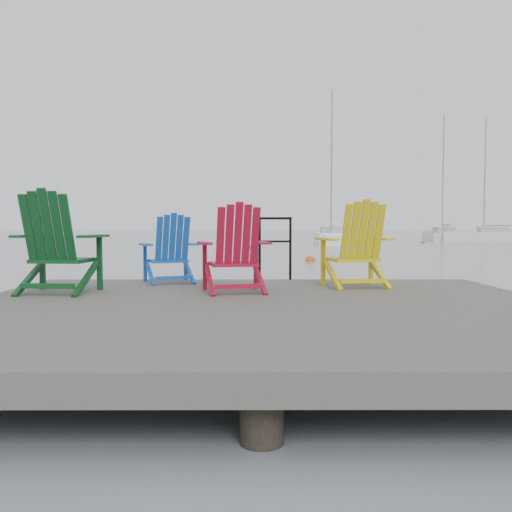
{
  "coord_description": "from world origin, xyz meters",
  "views": [
    {
      "loc": [
        -0.04,
        -5.29,
        1.26
      ],
      "look_at": [
        -0.02,
        2.28,
        0.85
      ],
      "focal_mm": 38.0,
      "sensor_mm": 36.0,
      "label": 1
    }
  ],
  "objects_px": {
    "chair_red": "(235,249)",
    "sailboat_far": "(489,237)",
    "chair_green": "(57,243)",
    "chair_yellow": "(357,245)",
    "sailboat_near": "(331,239)",
    "buoy_d": "(354,246)",
    "sailboat_mid": "(443,236)",
    "handrail": "(275,242)",
    "buoy_c": "(423,243)",
    "buoy_a": "(310,261)",
    "buoy_b": "(249,248)",
    "chair_blue": "(170,249)"
  },
  "relations": [
    {
      "from": "chair_red",
      "to": "sailboat_far",
      "type": "height_order",
      "value": "sailboat_far"
    },
    {
      "from": "chair_green",
      "to": "chair_red",
      "type": "bearing_deg",
      "value": 5.86
    },
    {
      "from": "chair_yellow",
      "to": "sailboat_near",
      "type": "bearing_deg",
      "value": 73.0
    },
    {
      "from": "buoy_d",
      "to": "chair_red",
      "type": "bearing_deg",
      "value": -103.0
    },
    {
      "from": "chair_green",
      "to": "buoy_d",
      "type": "bearing_deg",
      "value": 77.8
    },
    {
      "from": "sailboat_mid",
      "to": "handrail",
      "type": "bearing_deg",
      "value": -104.87
    },
    {
      "from": "chair_yellow",
      "to": "chair_green",
      "type": "bearing_deg",
      "value": -179.83
    },
    {
      "from": "chair_green",
      "to": "buoy_d",
      "type": "relative_size",
      "value": 3.41
    },
    {
      "from": "chair_green",
      "to": "buoy_c",
      "type": "xyz_separation_m",
      "value": [
        15.13,
        35.11,
        -1.07
      ]
    },
    {
      "from": "sailboat_near",
      "to": "buoy_d",
      "type": "relative_size",
      "value": 34.58
    },
    {
      "from": "sailboat_near",
      "to": "buoy_c",
      "type": "distance_m",
      "value": 7.52
    },
    {
      "from": "sailboat_far",
      "to": "buoy_a",
      "type": "distance_m",
      "value": 30.92
    },
    {
      "from": "handrail",
      "to": "buoy_c",
      "type": "bearing_deg",
      "value": 69.42
    },
    {
      "from": "sailboat_near",
      "to": "buoy_b",
      "type": "bearing_deg",
      "value": -122.24
    },
    {
      "from": "chair_green",
      "to": "chair_yellow",
      "type": "distance_m",
      "value": 3.58
    },
    {
      "from": "handrail",
      "to": "chair_green",
      "type": "distance_m",
      "value": 3.0
    },
    {
      "from": "chair_red",
      "to": "sailboat_mid",
      "type": "bearing_deg",
      "value": 56.41
    },
    {
      "from": "chair_green",
      "to": "sailboat_near",
      "type": "xyz_separation_m",
      "value": [
        7.85,
        33.28,
        -0.72
      ]
    },
    {
      "from": "sailboat_far",
      "to": "buoy_c",
      "type": "xyz_separation_m",
      "value": [
        -6.66,
        -3.84,
        -0.36
      ]
    },
    {
      "from": "handrail",
      "to": "chair_green",
      "type": "relative_size",
      "value": 0.79
    },
    {
      "from": "buoy_b",
      "to": "chair_green",
      "type": "bearing_deg",
      "value": -94.39
    },
    {
      "from": "sailboat_far",
      "to": "buoy_b",
      "type": "bearing_deg",
      "value": 132.06
    },
    {
      "from": "handrail",
      "to": "chair_yellow",
      "type": "distance_m",
      "value": 1.39
    },
    {
      "from": "chair_yellow",
      "to": "sailboat_mid",
      "type": "relative_size",
      "value": 0.09
    },
    {
      "from": "sailboat_far",
      "to": "sailboat_mid",
      "type": "bearing_deg",
      "value": 27.18
    },
    {
      "from": "sailboat_far",
      "to": "buoy_d",
      "type": "bearing_deg",
      "value": 133.8
    },
    {
      "from": "sailboat_mid",
      "to": "buoy_b",
      "type": "distance_m",
      "value": 26.21
    },
    {
      "from": "chair_yellow",
      "to": "buoy_d",
      "type": "bearing_deg",
      "value": 70.15
    },
    {
      "from": "chair_red",
      "to": "buoy_a",
      "type": "height_order",
      "value": "chair_red"
    },
    {
      "from": "chair_yellow",
      "to": "sailboat_mid",
      "type": "xyz_separation_m",
      "value": [
        16.32,
        43.73,
        -0.68
      ]
    },
    {
      "from": "sailboat_near",
      "to": "buoy_b",
      "type": "xyz_separation_m",
      "value": [
        -5.91,
        -8.08,
        -0.36
      ]
    },
    {
      "from": "sailboat_far",
      "to": "buoy_a",
      "type": "height_order",
      "value": "sailboat_far"
    },
    {
      "from": "sailboat_near",
      "to": "chair_blue",
      "type": "bearing_deg",
      "value": -97.88
    },
    {
      "from": "chair_blue",
      "to": "buoy_b",
      "type": "relative_size",
      "value": 2.55
    },
    {
      "from": "chair_blue",
      "to": "chair_red",
      "type": "bearing_deg",
      "value": -70.19
    },
    {
      "from": "chair_blue",
      "to": "buoy_b",
      "type": "xyz_separation_m",
      "value": [
        0.82,
        24.08,
        -0.96
      ]
    },
    {
      "from": "sailboat_near",
      "to": "sailboat_mid",
      "type": "relative_size",
      "value": 0.96
    },
    {
      "from": "buoy_b",
      "to": "buoy_d",
      "type": "relative_size",
      "value": 1.07
    },
    {
      "from": "chair_red",
      "to": "sailboat_near",
      "type": "xyz_separation_m",
      "value": [
        5.82,
        33.23,
        -0.65
      ]
    },
    {
      "from": "chair_blue",
      "to": "buoy_b",
      "type": "height_order",
      "value": "chair_blue"
    },
    {
      "from": "handrail",
      "to": "sailboat_mid",
      "type": "bearing_deg",
      "value": 67.97
    },
    {
      "from": "chair_green",
      "to": "chair_blue",
      "type": "bearing_deg",
      "value": 49.7
    },
    {
      "from": "buoy_a",
      "to": "buoy_d",
      "type": "height_order",
      "value": "buoy_a"
    },
    {
      "from": "sailboat_near",
      "to": "buoy_b",
      "type": "relative_size",
      "value": 32.31
    },
    {
      "from": "chair_red",
      "to": "sailboat_mid",
      "type": "height_order",
      "value": "sailboat_mid"
    },
    {
      "from": "buoy_a",
      "to": "chair_green",
      "type": "bearing_deg",
      "value": -107.62
    },
    {
      "from": "handrail",
      "to": "buoy_a",
      "type": "relative_size",
      "value": 2.4
    },
    {
      "from": "chair_green",
      "to": "buoy_b",
      "type": "bearing_deg",
      "value": 90.08
    },
    {
      "from": "sailboat_far",
      "to": "chair_yellow",
      "type": "bearing_deg",
      "value": 161.9
    },
    {
      "from": "chair_blue",
      "to": "sailboat_mid",
      "type": "bearing_deg",
      "value": 45.78
    }
  ]
}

